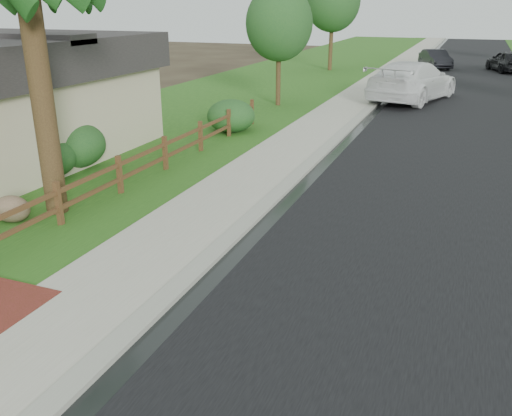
% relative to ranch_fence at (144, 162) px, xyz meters
% --- Properties ---
extents(ground, '(120.00, 120.00, 0.00)m').
position_rel_ranch_fence_xyz_m(ground, '(3.60, -6.40, -0.62)').
color(ground, '#33271C').
extents(road, '(8.00, 90.00, 0.02)m').
position_rel_ranch_fence_xyz_m(road, '(8.20, 28.60, -0.61)').
color(road, black).
rests_on(road, ground).
extents(curb, '(0.40, 90.00, 0.12)m').
position_rel_ranch_fence_xyz_m(curb, '(4.00, 28.60, -0.56)').
color(curb, '#98978A').
rests_on(curb, ground).
extents(wet_gutter, '(0.50, 90.00, 0.00)m').
position_rel_ranch_fence_xyz_m(wet_gutter, '(4.35, 28.60, -0.60)').
color(wet_gutter, black).
rests_on(wet_gutter, road).
extents(sidewalk, '(2.20, 90.00, 0.10)m').
position_rel_ranch_fence_xyz_m(sidewalk, '(2.70, 28.60, -0.57)').
color(sidewalk, '#AAA494').
rests_on(sidewalk, ground).
extents(grass_strip, '(1.60, 90.00, 0.06)m').
position_rel_ranch_fence_xyz_m(grass_strip, '(0.80, 28.60, -0.59)').
color(grass_strip, '#235217').
rests_on(grass_strip, ground).
extents(lawn_near, '(9.00, 90.00, 0.04)m').
position_rel_ranch_fence_xyz_m(lawn_near, '(-4.40, 28.60, -0.60)').
color(lawn_near, '#235217').
rests_on(lawn_near, ground).
extents(ranch_fence, '(0.12, 16.92, 1.10)m').
position_rel_ranch_fence_xyz_m(ranch_fence, '(0.00, 0.00, 0.00)').
color(ranch_fence, '#4A3218').
rests_on(ranch_fence, ground).
extents(white_suv, '(4.62, 7.54, 2.04)m').
position_rel_ranch_fence_xyz_m(white_suv, '(5.60, 17.17, 0.42)').
color(white_suv, white).
rests_on(white_suv, road).
extents(dark_car_mid, '(3.25, 4.99, 1.58)m').
position_rel_ranch_fence_xyz_m(dark_car_mid, '(10.80, 32.92, 0.19)').
color(dark_car_mid, black).
rests_on(dark_car_mid, road).
extents(dark_car_far, '(3.02, 4.55, 1.42)m').
position_rel_ranch_fence_xyz_m(dark_car_far, '(5.60, 33.54, 0.11)').
color(dark_car_far, black).
rests_on(dark_car_far, road).
extents(boulder, '(1.03, 0.82, 0.63)m').
position_rel_ranch_fence_xyz_m(boulder, '(-1.30, -3.75, -0.30)').
color(boulder, brown).
rests_on(boulder, ground).
extents(shrub_b, '(2.14, 2.14, 1.47)m').
position_rel_ranch_fence_xyz_m(shrub_b, '(-2.90, 0.44, 0.12)').
color(shrub_b, '#17401E').
rests_on(shrub_b, ground).
extents(shrub_c, '(2.20, 2.20, 1.20)m').
position_rel_ranch_fence_xyz_m(shrub_c, '(-2.90, -0.64, -0.02)').
color(shrub_c, '#17401E').
rests_on(shrub_c, ground).
extents(shrub_d, '(2.09, 2.09, 1.31)m').
position_rel_ranch_fence_xyz_m(shrub_d, '(-0.30, 6.89, 0.04)').
color(shrub_d, '#17401E').
rests_on(shrub_d, ground).
extents(tree_near_left, '(3.25, 3.25, 5.75)m').
position_rel_ranch_fence_xyz_m(tree_near_left, '(-0.50, 13.18, 3.34)').
color(tree_near_left, '#352415').
rests_on(tree_near_left, ground).
extents(tree_mid_left, '(4.06, 4.06, 7.26)m').
position_rel_ranch_fence_xyz_m(tree_mid_left, '(-1.80, 29.01, 4.39)').
color(tree_mid_left, '#352415').
rests_on(tree_mid_left, ground).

